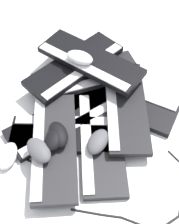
# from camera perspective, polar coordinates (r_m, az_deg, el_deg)

# --- Properties ---
(ground_plane) EXTENTS (3.20, 3.20, 0.00)m
(ground_plane) POSITION_cam_1_polar(r_m,az_deg,el_deg) (1.25, 1.35, 0.76)
(ground_plane) COLOR white
(keyboard_0) EXTENTS (0.39, 0.44, 0.03)m
(keyboard_0) POSITION_cam_1_polar(r_m,az_deg,el_deg) (1.26, 5.97, 1.96)
(keyboard_0) COLOR black
(keyboard_0) RESTS_ON ground
(keyboard_1) EXTENTS (0.46, 0.29, 0.03)m
(keyboard_1) POSITION_cam_1_polar(r_m,az_deg,el_deg) (1.32, -0.62, 5.24)
(keyboard_1) COLOR black
(keyboard_1) RESTS_ON ground
(keyboard_2) EXTENTS (0.46, 0.22, 0.03)m
(keyboard_2) POSITION_cam_1_polar(r_m,az_deg,el_deg) (1.20, -4.83, -1.38)
(keyboard_2) COLOR black
(keyboard_2) RESTS_ON ground
(keyboard_3) EXTENTS (0.46, 0.33, 0.03)m
(keyboard_3) POSITION_cam_1_polar(r_m,az_deg,el_deg) (1.16, -3.57, -4.11)
(keyboard_3) COLOR black
(keyboard_3) RESTS_ON ground
(keyboard_4) EXTENTS (0.31, 0.46, 0.03)m
(keyboard_4) POSITION_cam_1_polar(r_m,az_deg,el_deg) (1.14, 2.08, -5.36)
(keyboard_4) COLOR #232326
(keyboard_4) RESTS_ON ground
(keyboard_5) EXTENTS (0.45, 0.19, 0.03)m
(keyboard_5) POSITION_cam_1_polar(r_m,az_deg,el_deg) (1.31, -0.45, 6.60)
(keyboard_5) COLOR black
(keyboard_5) RESTS_ON keyboard_1
(keyboard_6) EXTENTS (0.30, 0.46, 0.03)m
(keyboard_6) POSITION_cam_1_polar(r_m,az_deg,el_deg) (1.11, -6.52, -6.02)
(keyboard_6) COLOR #232326
(keyboard_6) RESTS_ON keyboard_3
(keyboard_7) EXTENTS (0.46, 0.29, 0.03)m
(keyboard_7) POSITION_cam_1_polar(r_m,az_deg,el_deg) (1.31, -2.65, 8.45)
(keyboard_7) COLOR black
(keyboard_7) RESTS_ON keyboard_5
(keyboard_8) EXTENTS (0.35, 0.46, 0.03)m
(keyboard_8) POSITION_cam_1_polar(r_m,az_deg,el_deg) (1.28, 0.14, 9.36)
(keyboard_8) COLOR black
(keyboard_8) RESTS_ON keyboard_7
(keyboard_9) EXTENTS (0.32, 0.46, 0.03)m
(keyboard_9) POSITION_cam_1_polar(r_m,az_deg,el_deg) (1.21, 6.55, 1.17)
(keyboard_9) COLOR black
(keyboard_9) RESTS_ON keyboard_0
(mouse_0) EXTENTS (0.13, 0.12, 0.04)m
(mouse_0) POSITION_cam_1_polar(r_m,az_deg,el_deg) (1.10, 1.54, -5.44)
(mouse_0) COLOR #4C4C51
(mouse_0) RESTS_ON keyboard_4
(mouse_1) EXTENTS (0.08, 0.12, 0.04)m
(mouse_1) POSITION_cam_1_polar(r_m,az_deg,el_deg) (1.09, -5.78, -4.10)
(mouse_1) COLOR black
(mouse_1) RESTS_ON keyboard_6
(mouse_2) EXTENTS (0.09, 0.12, 0.04)m
(mouse_2) POSITION_cam_1_polar(r_m,az_deg,el_deg) (1.06, -9.26, -6.91)
(mouse_2) COLOR #4C4C51
(mouse_2) RESTS_ON keyboard_6
(mouse_4) EXTENTS (0.12, 0.13, 0.04)m
(mouse_4) POSITION_cam_1_polar(r_m,az_deg,el_deg) (1.24, -1.99, 9.89)
(mouse_4) COLOR silver
(mouse_4) RESTS_ON keyboard_8
(mouse_5) EXTENTS (0.12, 0.13, 0.04)m
(mouse_5) POSITION_cam_1_polar(r_m,az_deg,el_deg) (1.14, -14.75, -7.76)
(mouse_5) COLOR silver
(mouse_5) RESTS_ON ground
(mouse_6) EXTENTS (0.12, 0.13, 0.04)m
(mouse_6) POSITION_cam_1_polar(r_m,az_deg,el_deg) (1.08, -6.32, -4.66)
(mouse_6) COLOR black
(mouse_6) RESTS_ON keyboard_6
(cable_1) EXTENTS (0.42, 0.23, 0.01)m
(cable_1) POSITION_cam_1_polar(r_m,az_deg,el_deg) (1.07, 10.95, -15.80)
(cable_1) COLOR black
(cable_1) RESTS_ON ground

